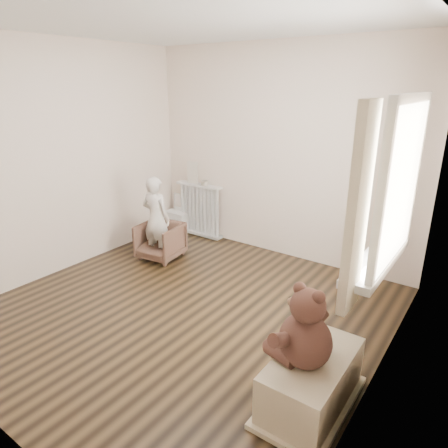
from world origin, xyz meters
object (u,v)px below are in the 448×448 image
Objects in this scene: toy_vanity at (178,213)px; plush_cat at (383,238)px; toy_bench at (312,380)px; armchair at (160,241)px; teddy_bear at (306,327)px; radiator at (199,210)px; child at (156,218)px.

plush_cat reaches higher than toy_vanity.
toy_vanity is at bearing 145.81° from toy_bench.
teddy_bear reaches higher than armchair.
armchair is (0.10, -0.92, -0.16)m from radiator.
teddy_bear is (-0.03, -0.10, 0.47)m from toy_bench.
child reaches higher than armchair.
toy_bench is 1.49× the size of teddy_bear.
radiator is 3.42m from toy_bench.
teddy_bear reaches higher than toy_vanity.
plush_cat is (2.73, -0.33, 0.77)m from armchair.
armchair is 2.04× the size of plush_cat.
armchair is at bearing -97.35° from child.
armchair is 0.62× the size of toy_bench.
radiator is 3.15m from plush_cat.
armchair is 0.92× the size of teddy_bear.
plush_cat is (0.14, 0.87, 0.80)m from toy_bench.
plush_cat reaches higher than child.
child is 2.85m from toy_bench.
child reaches higher than radiator.
radiator reaches higher than toy_bench.
radiator is at bearing 141.77° from toy_bench.
plush_cat is at bearing -23.77° from radiator.
toy_vanity is 0.54× the size of child.
radiator is 1.52× the size of armchair.
child reaches higher than toy_bench.
child is at bearing 167.80° from teddy_bear.
child is 4.23× the size of plush_cat.
armchair is 0.32m from child.
radiator is at bearing 88.70° from armchair.
child is at bearing -62.76° from toy_vanity.
child is at bearing -84.26° from radiator.
toy_vanity is 2.27× the size of plush_cat.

